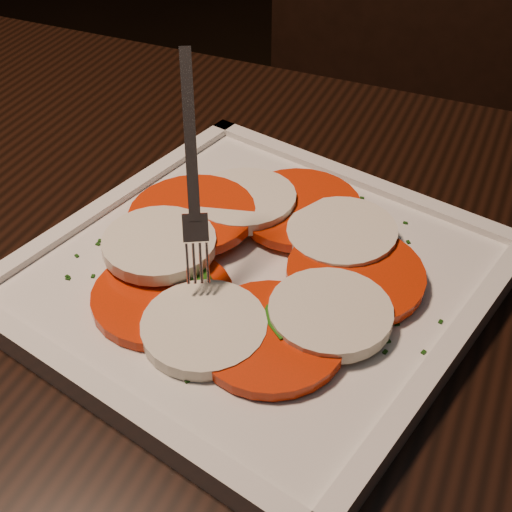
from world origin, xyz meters
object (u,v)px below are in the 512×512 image
at_px(chair, 369,122).
at_px(fork, 192,159).
at_px(table, 244,415).
at_px(plate, 256,279).

distance_m(chair, fork, 0.74).
relative_size(table, plate, 4.10).
bearing_deg(plate, chair, 103.07).
relative_size(chair, plate, 2.98).
height_order(table, fork, fork).
bearing_deg(chair, fork, -86.05).
distance_m(plate, fork, 0.11).
distance_m(table, fork, 0.21).
distance_m(table, chair, 0.72).
xyz_separation_m(table, chair, (-0.16, 0.69, -0.12)).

